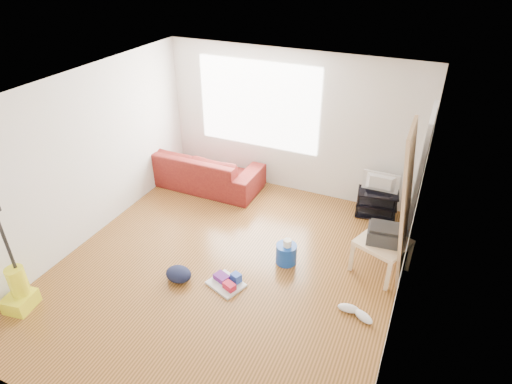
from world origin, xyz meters
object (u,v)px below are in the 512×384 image
at_px(sofa, 201,184).
at_px(side_table, 383,246).
at_px(backpack, 179,280).
at_px(bucket, 286,262).
at_px(vacuum, 19,290).
at_px(tv_stand, 377,203).
at_px(cleaning_tray, 227,282).

bearing_deg(sofa, side_table, 162.76).
distance_m(side_table, backpack, 2.79).
bearing_deg(side_table, sofa, 162.76).
height_order(sofa, side_table, side_table).
distance_m(side_table, bucket, 1.36).
bearing_deg(bucket, vacuum, -141.84).
relative_size(tv_stand, vacuum, 0.47).
bearing_deg(side_table, backpack, -151.70).
distance_m(tv_stand, bucket, 1.97).
bearing_deg(tv_stand, sofa, 176.16).
bearing_deg(sofa, vacuum, 82.62).
bearing_deg(cleaning_tray, side_table, 32.40).
bearing_deg(backpack, vacuum, -139.91).
bearing_deg(cleaning_tray, tv_stand, 59.15).
bearing_deg(backpack, side_table, 30.25).
bearing_deg(sofa, backpack, 113.92).
bearing_deg(side_table, cleaning_tray, -147.60).
distance_m(side_table, vacuum, 4.68).
height_order(side_table, backpack, side_table).
relative_size(tv_stand, cleaning_tray, 1.27).
height_order(side_table, vacuum, vacuum).
bearing_deg(bucket, side_table, 16.68).
distance_m(sofa, tv_stand, 3.21).
height_order(cleaning_tray, backpack, cleaning_tray).
bearing_deg(side_table, tv_stand, 102.51).
distance_m(sofa, bucket, 2.68).
bearing_deg(cleaning_tray, bucket, 54.27).
distance_m(tv_stand, cleaning_tray, 2.90).
relative_size(tv_stand, backpack, 1.92).
xyz_separation_m(side_table, cleaning_tray, (-1.78, -1.13, -0.37)).
relative_size(backpack, vacuum, 0.25).
distance_m(tv_stand, side_table, 1.40).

